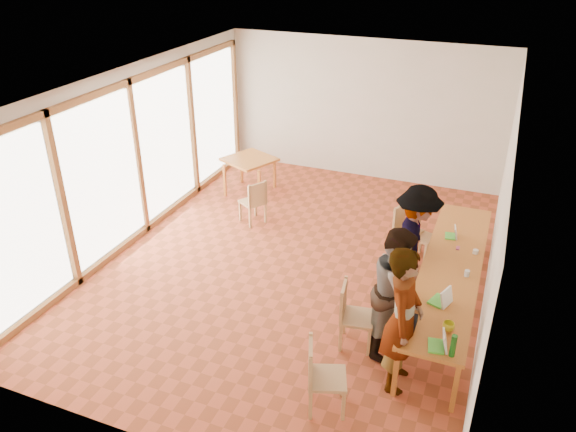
% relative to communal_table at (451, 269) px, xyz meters
% --- Properties ---
extents(ground, '(8.00, 8.00, 0.00)m').
position_rel_communal_table_xyz_m(ground, '(-2.50, 0.41, -0.70)').
color(ground, '#AA4629').
rests_on(ground, ground).
extents(wall_back, '(6.00, 0.10, 3.00)m').
position_rel_communal_table_xyz_m(wall_back, '(-2.50, 4.41, 0.80)').
color(wall_back, beige).
rests_on(wall_back, ground).
extents(wall_front, '(6.00, 0.10, 3.00)m').
position_rel_communal_table_xyz_m(wall_front, '(-2.50, -3.59, 0.80)').
color(wall_front, beige).
rests_on(wall_front, ground).
extents(wall_right, '(0.10, 8.00, 3.00)m').
position_rel_communal_table_xyz_m(wall_right, '(0.50, 0.41, 0.80)').
color(wall_right, beige).
rests_on(wall_right, ground).
extents(window_wall, '(0.10, 8.00, 3.00)m').
position_rel_communal_table_xyz_m(window_wall, '(-5.46, 0.41, 0.80)').
color(window_wall, white).
rests_on(window_wall, ground).
extents(ceiling, '(6.00, 8.00, 0.04)m').
position_rel_communal_table_xyz_m(ceiling, '(-2.50, 0.41, 2.32)').
color(ceiling, white).
rests_on(ceiling, wall_back).
extents(communal_table, '(0.80, 4.00, 0.75)m').
position_rel_communal_table_xyz_m(communal_table, '(0.00, 0.00, 0.00)').
color(communal_table, '#C46D2B').
rests_on(communal_table, ground).
extents(side_table, '(0.90, 0.90, 0.75)m').
position_rel_communal_table_xyz_m(side_table, '(-4.40, 2.67, -0.03)').
color(side_table, '#C46D2B').
rests_on(side_table, ground).
extents(chair_near, '(0.55, 0.55, 0.49)m').
position_rel_communal_table_xyz_m(chair_near, '(-1.12, -2.45, -0.14)').
color(chair_near, tan).
rests_on(chair_near, ground).
extents(chair_mid, '(0.49, 0.49, 0.49)m').
position_rel_communal_table_xyz_m(chair_mid, '(-1.11, -1.23, -0.14)').
color(chair_mid, tan).
rests_on(chair_mid, ground).
extents(chair_far, '(0.50, 0.50, 0.47)m').
position_rel_communal_table_xyz_m(chair_far, '(-0.94, 1.41, -0.17)').
color(chair_far, tan).
rests_on(chair_far, ground).
extents(chair_empty, '(0.48, 0.48, 0.43)m').
position_rel_communal_table_xyz_m(chair_empty, '(-0.68, 1.39, -0.20)').
color(chair_empty, tan).
rests_on(chair_empty, ground).
extents(chair_spare, '(0.55, 0.55, 0.46)m').
position_rel_communal_table_xyz_m(chair_spare, '(-3.70, 1.42, -0.17)').
color(chair_spare, tan).
rests_on(chair_spare, ground).
extents(person_near, '(0.49, 0.71, 1.89)m').
position_rel_communal_table_xyz_m(person_near, '(-0.36, -1.70, 0.24)').
color(person_near, gray).
rests_on(person_near, ground).
extents(person_mid, '(0.71, 0.89, 1.79)m').
position_rel_communal_table_xyz_m(person_mid, '(-0.54, -1.10, 0.19)').
color(person_mid, gray).
rests_on(person_mid, ground).
extents(person_far, '(0.83, 1.24, 1.78)m').
position_rel_communal_table_xyz_m(person_far, '(-0.57, 0.24, 0.19)').
color(person_far, gray).
rests_on(person_far, ground).
extents(laptop_near, '(0.25, 0.28, 0.21)m').
position_rel_communal_table_xyz_m(laptop_near, '(0.10, -1.79, 0.10)').
color(laptop_near, '#51CF3C').
rests_on(laptop_near, communal_table).
extents(laptop_mid, '(0.31, 0.32, 0.22)m').
position_rel_communal_table_xyz_m(laptop_mid, '(0.00, -0.93, 0.11)').
color(laptop_mid, '#51CF3C').
rests_on(laptop_mid, communal_table).
extents(laptop_far, '(0.21, 0.23, 0.18)m').
position_rel_communal_table_xyz_m(laptop_far, '(-0.10, 0.87, 0.10)').
color(laptop_far, '#51CF3C').
rests_on(laptop_far, communal_table).
extents(yellow_mug, '(0.16, 0.16, 0.11)m').
position_rel_communal_table_xyz_m(yellow_mug, '(0.14, -1.45, 0.10)').
color(yellow_mug, yellow).
rests_on(yellow_mug, communal_table).
extents(green_bottle, '(0.07, 0.07, 0.28)m').
position_rel_communal_table_xyz_m(green_bottle, '(0.24, -1.88, 0.19)').
color(green_bottle, '#19621A').
rests_on(green_bottle, communal_table).
extents(clear_glass, '(0.07, 0.07, 0.09)m').
position_rel_communal_table_xyz_m(clear_glass, '(0.22, -0.17, 0.09)').
color(clear_glass, silver).
rests_on(clear_glass, communal_table).
extents(condiment_cup, '(0.08, 0.08, 0.06)m').
position_rel_communal_table_xyz_m(condiment_cup, '(0.28, 0.49, 0.08)').
color(condiment_cup, white).
rests_on(condiment_cup, communal_table).
extents(pink_phone, '(0.05, 0.10, 0.01)m').
position_rel_communal_table_xyz_m(pink_phone, '(0.02, 0.54, 0.05)').
color(pink_phone, '#B93B6D').
rests_on(pink_phone, communal_table).
extents(black_pouch, '(0.16, 0.26, 0.09)m').
position_rel_communal_table_xyz_m(black_pouch, '(-0.30, -1.52, 0.09)').
color(black_pouch, black).
rests_on(black_pouch, communal_table).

